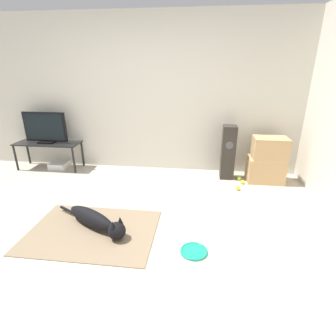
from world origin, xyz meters
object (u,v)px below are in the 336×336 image
Objects in this scene: floor_speaker at (228,153)px; cardboard_box_lower at (265,170)px; tennis_ball_near_speaker at (243,182)px; tennis_ball_by_boxes at (238,188)px; tv_stand at (48,146)px; cardboard_box_upper at (270,148)px; tv at (45,128)px; frisbee at (194,251)px; tennis_ball_loose_on_carpet at (239,178)px; dog at (96,221)px; game_console at (59,165)px.

cardboard_box_lower is at bearing -6.05° from floor_speaker.
tennis_ball_by_boxes is at bearing -113.48° from tennis_ball_near_speaker.
tv_stand reaches higher than cardboard_box_lower.
cardboard_box_upper is at bearing 38.74° from tennis_ball_by_boxes.
cardboard_box_lower is 1.10× the size of cardboard_box_upper.
tennis_ball_near_speaker is at bearing 66.52° from tennis_ball_by_boxes.
tennis_ball_by_boxes is (-0.48, -0.39, -0.53)m from cardboard_box_upper.
tv_stand is (-3.75, 0.13, -0.14)m from cardboard_box_upper.
tv is at bearing 177.97° from cardboard_box_upper.
tv is at bearing 171.00° from tennis_ball_by_boxes.
cardboard_box_upper is 0.45× the size of tv_stand.
tv_stand is (-3.13, 0.06, -0.02)m from floor_speaker.
cardboard_box_lower reaches higher than tennis_ball_near_speaker.
floor_speaker is at bearing 76.38° from frisbee.
cardboard_box_lower is 8.48× the size of tennis_ball_by_boxes.
tv_stand is 3.40m from tennis_ball_near_speaker.
floor_speaker is 0.46m from tennis_ball_loose_on_carpet.
floor_speaker reaches higher than dog.
tennis_ball_by_boxes is at bearing -139.29° from cardboard_box_lower.
dog is 1.15m from frisbee.
dog is 15.18× the size of tennis_ball_near_speaker.
tennis_ball_by_boxes is at bearing -73.27° from floor_speaker.
tv_stand is 3.36m from tennis_ball_loose_on_carpet.
cardboard_box_upper reaches higher than tennis_ball_loose_on_carpet.
tennis_ball_near_speaker is (0.10, 0.23, 0.00)m from tennis_ball_by_boxes.
cardboard_box_lower is 0.64× the size of floor_speaker.
game_console is at bearing 140.93° from frisbee.
tennis_ball_by_boxes is at bearing 67.74° from frisbee.
frisbee is (1.11, -0.26, -0.10)m from dog.
tv is at bearing 90.00° from tv_stand.
frisbee is at bearing -37.16° from tv.
cardboard_box_lower is 8.48× the size of tennis_ball_near_speaker.
dog is 2.34m from floor_speaker.
floor_speaker is (-0.60, 0.06, 0.24)m from cardboard_box_lower.
dog is at bearing -143.29° from cardboard_box_lower.
tennis_ball_by_boxes is 1.00× the size of tennis_ball_near_speaker.
game_console is at bearing 177.34° from cardboard_box_upper.
cardboard_box_lower is at bearing 2.23° from tennis_ball_loose_on_carpet.
frisbee is at bearing -103.62° from floor_speaker.
cardboard_box_upper is 0.67× the size of tv.
floor_speaker is 3.13m from tv_stand.
tv is 3.39m from tennis_ball_by_boxes.
frisbee is at bearing -39.07° from game_console.
tennis_ball_near_speaker and tennis_ball_loose_on_carpet have the same top height.
tv_stand is at bearing 178.18° from cardboard_box_lower.
tennis_ball_near_speaker is at bearing -4.82° from tv_stand.
floor_speaker is at bearing -1.78° from game_console.
tennis_ball_by_boxes and tennis_ball_near_speaker have the same top height.
cardboard_box_lower is at bearing -1.86° from tv.
dog is at bearing -133.14° from floor_speaker.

